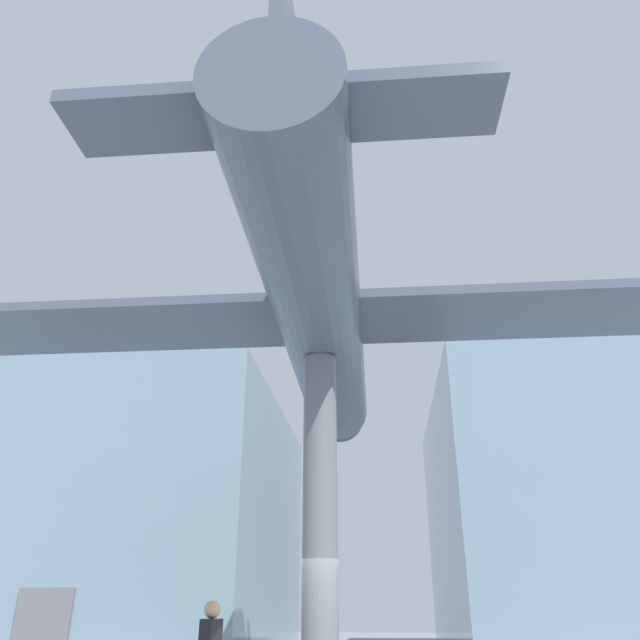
% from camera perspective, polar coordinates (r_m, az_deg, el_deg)
% --- Properties ---
extents(glass_pavilion_left, '(11.93, 15.58, 10.87)m').
position_cam_1_polar(glass_pavilion_left, '(30.30, -15.66, -17.45)').
color(glass_pavilion_left, '#7593A3').
rests_on(glass_pavilion_left, ground_plane).
extents(glass_pavilion_right, '(11.93, 15.58, 10.87)m').
position_cam_1_polar(glass_pavilion_right, '(29.59, 22.99, -16.30)').
color(glass_pavilion_right, '#7593A3').
rests_on(glass_pavilion_right, ground_plane).
extents(support_pylon_central, '(0.62, 0.62, 6.18)m').
position_cam_1_polar(support_pylon_central, '(11.51, 0.00, -18.09)').
color(support_pylon_central, slate).
rests_on(support_pylon_central, ground_plane).
extents(suspended_airplane, '(16.37, 14.26, 3.17)m').
position_cam_1_polar(suspended_airplane, '(12.70, 0.05, -0.17)').
color(suspended_airplane, '#4C5666').
rests_on(suspended_airplane, support_pylon_central).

